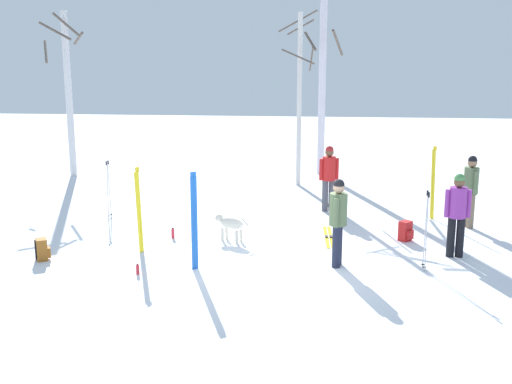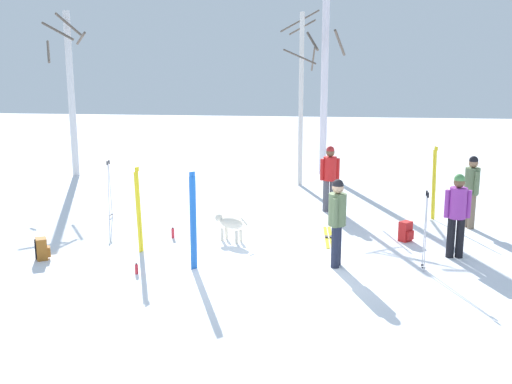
% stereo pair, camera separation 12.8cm
% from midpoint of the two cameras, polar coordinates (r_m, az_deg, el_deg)
% --- Properties ---
extents(ground_plane, '(60.00, 60.00, 0.00)m').
position_cam_midpoint_polar(ground_plane, '(11.88, 1.91, -7.24)').
color(ground_plane, white).
extents(person_0, '(0.34, 0.51, 1.72)m').
position_cam_midpoint_polar(person_0, '(11.96, 7.74, -2.29)').
color(person_0, '#1E2338').
rests_on(person_0, ground_plane).
extents(person_1, '(0.34, 0.50, 1.72)m').
position_cam_midpoint_polar(person_1, '(15.39, 19.37, 0.43)').
color(person_1, '#72604C').
rests_on(person_1, ground_plane).
extents(person_2, '(0.52, 0.34, 1.72)m').
position_cam_midpoint_polar(person_2, '(13.02, 18.22, -1.60)').
color(person_2, black).
rests_on(person_2, ground_plane).
extents(person_3, '(0.50, 0.34, 1.72)m').
position_cam_midpoint_polar(person_3, '(16.20, 7.00, 1.62)').
color(person_3, '#4C4C56').
rests_on(person_3, ground_plane).
extents(dog, '(0.81, 0.48, 0.57)m').
position_cam_midpoint_polar(dog, '(13.64, -2.16, -2.92)').
color(dog, beige).
rests_on(dog, ground_plane).
extents(ski_pair_planted_0, '(0.09, 0.20, 1.80)m').
position_cam_midpoint_polar(ski_pair_planted_0, '(12.92, -10.43, -1.66)').
color(ski_pair_planted_0, yellow).
rests_on(ski_pair_planted_0, ground_plane).
extents(ski_pair_planted_1, '(0.11, 0.18, 1.82)m').
position_cam_midpoint_polar(ski_pair_planted_1, '(15.95, 16.21, 0.77)').
color(ski_pair_planted_1, yellow).
rests_on(ski_pair_planted_1, ground_plane).
extents(ski_pair_planted_2, '(0.11, 0.10, 1.89)m').
position_cam_midpoint_polar(ski_pair_planted_2, '(11.76, -5.47, -2.69)').
color(ski_pair_planted_2, blue).
rests_on(ski_pair_planted_2, ground_plane).
extents(ski_pair_lying_0, '(0.25, 1.69, 0.05)m').
position_cam_midpoint_polar(ski_pair_lying_0, '(14.07, 6.92, -4.11)').
color(ski_pair_lying_0, yellow).
rests_on(ski_pair_lying_0, ground_plane).
extents(ski_poles_0, '(0.07, 0.26, 1.53)m').
position_cam_midpoint_polar(ski_poles_0, '(12.12, 15.54, -3.26)').
color(ski_poles_0, '#B2B2BC').
rests_on(ski_poles_0, ground_plane).
extents(ski_poles_1, '(0.07, 0.24, 1.45)m').
position_cam_midpoint_polar(ski_poles_1, '(15.86, -13.06, 0.41)').
color(ski_poles_1, '#B2B2BC').
rests_on(ski_poles_1, ground_plane).
extents(backpack_0, '(0.34, 0.33, 0.44)m').
position_cam_midpoint_polar(backpack_0, '(13.14, -18.73, -4.97)').
color(backpack_0, '#99591E').
rests_on(backpack_0, ground_plane).
extents(backpack_1, '(0.35, 0.34, 0.44)m').
position_cam_midpoint_polar(backpack_1, '(14.06, 13.80, -3.54)').
color(backpack_1, red).
rests_on(backpack_1, ground_plane).
extents(water_bottle_0, '(0.07, 0.07, 0.25)m').
position_cam_midpoint_polar(water_bottle_0, '(14.02, -7.36, -3.73)').
color(water_bottle_0, red).
rests_on(water_bottle_0, ground_plane).
extents(water_bottle_1, '(0.06, 0.06, 0.21)m').
position_cam_midpoint_polar(water_bottle_1, '(11.89, -10.58, -6.92)').
color(water_bottle_1, red).
rests_on(water_bottle_1, ground_plane).
extents(birch_tree_0, '(1.52, 1.50, 5.38)m').
position_cam_midpoint_polar(birch_tree_0, '(21.54, -16.46, 8.94)').
color(birch_tree_0, silver).
rests_on(birch_tree_0, ground_plane).
extents(birch_tree_1, '(1.20, 1.25, 5.35)m').
position_cam_midpoint_polar(birch_tree_1, '(19.22, 4.35, 8.81)').
color(birch_tree_1, silver).
rests_on(birch_tree_1, ground_plane).
extents(birch_tree_2, '(1.45, 1.42, 6.75)m').
position_cam_midpoint_polar(birch_tree_2, '(21.06, 6.45, 10.87)').
color(birch_tree_2, silver).
rests_on(birch_tree_2, ground_plane).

